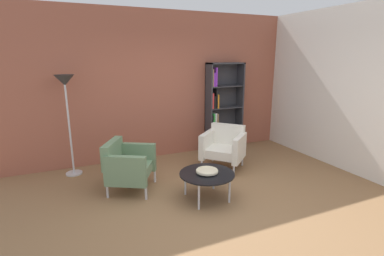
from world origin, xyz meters
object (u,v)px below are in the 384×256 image
object	(u,v)px
bookshelf_tall	(221,109)
floor_lamp_torchiere	(66,92)
decorative_bowl	(207,171)
coffee_table_low	(207,175)
armchair_spare_guest	(127,164)
armchair_corner_red	(224,146)

from	to	relation	value
bookshelf_tall	floor_lamp_torchiere	bearing A→B (deg)	-176.88
decorative_bowl	coffee_table_low	bearing A→B (deg)	-91.79
decorative_bowl	armchair_spare_guest	world-z (taller)	armchair_spare_guest
floor_lamp_torchiere	bookshelf_tall	bearing A→B (deg)	3.12
coffee_table_low	armchair_spare_guest	bearing A→B (deg)	142.28
bookshelf_tall	decorative_bowl	world-z (taller)	bookshelf_tall
coffee_table_low	armchair_spare_guest	distance (m)	1.25
coffee_table_low	decorative_bowl	world-z (taller)	decorative_bowl
armchair_spare_guest	armchair_corner_red	bearing A→B (deg)	-54.28
coffee_table_low	bookshelf_tall	bearing A→B (deg)	56.22
coffee_table_low	armchair_spare_guest	size ratio (longest dim) A/B	0.86
decorative_bowl	bookshelf_tall	bearing A→B (deg)	56.22
decorative_bowl	armchair_corner_red	world-z (taller)	armchair_corner_red
armchair_corner_red	coffee_table_low	bearing A→B (deg)	-82.95
bookshelf_tall	armchair_corner_red	distance (m)	1.17
decorative_bowl	armchair_corner_red	distance (m)	1.29
decorative_bowl	floor_lamp_torchiere	world-z (taller)	floor_lamp_torchiere
bookshelf_tall	armchair_corner_red	world-z (taller)	bookshelf_tall
decorative_bowl	floor_lamp_torchiere	bearing A→B (deg)	134.68
coffee_table_low	armchair_corner_red	distance (m)	1.29
decorative_bowl	armchair_spare_guest	bearing A→B (deg)	142.28
coffee_table_low	armchair_corner_red	bearing A→B (deg)	49.21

